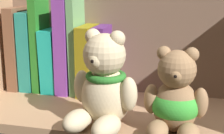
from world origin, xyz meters
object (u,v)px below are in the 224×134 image
at_px(book_0, 21,47).
at_px(book_4, 69,45).
at_px(book_3, 55,59).
at_px(book_5, 79,43).
at_px(book_1, 33,50).
at_px(teddy_bear_larger, 104,86).
at_px(book_2, 43,43).
at_px(teddy_bear_smaller, 175,100).
at_px(book_7, 104,59).
at_px(book_6, 91,58).

relative_size(book_0, book_4, 0.90).
xyz_separation_m(book_3, book_5, (0.06, 0.00, 0.04)).
height_order(book_0, book_3, book_0).
relative_size(book_0, book_1, 1.05).
height_order(book_5, teddy_bear_larger, book_5).
distance_m(book_2, teddy_bear_larger, 0.29).
relative_size(book_5, teddy_bear_larger, 1.32).
bearing_deg(teddy_bear_smaller, book_7, 134.25).
bearing_deg(book_3, book_6, 0.00).
relative_size(book_2, teddy_bear_smaller, 1.46).
distance_m(book_2, book_7, 0.16).
xyz_separation_m(book_1, teddy_bear_larger, (0.24, -0.19, -0.02)).
distance_m(book_2, book_6, 0.13).
distance_m(book_0, book_7, 0.22).
height_order(book_2, book_3, book_2).
relative_size(teddy_bear_larger, teddy_bear_smaller, 1.16).
bearing_deg(book_6, book_2, 180.00).
xyz_separation_m(book_2, book_5, (0.09, 0.00, 0.00)).
xyz_separation_m(book_7, teddy_bear_larger, (0.05, -0.19, -0.00)).
bearing_deg(book_6, book_0, 180.00).
xyz_separation_m(book_6, teddy_bear_larger, (0.09, -0.19, -0.00)).
bearing_deg(book_5, teddy_bear_larger, -59.12).
distance_m(book_0, book_1, 0.03).
height_order(book_5, teddy_bear_smaller, book_5).
relative_size(book_0, book_2, 0.88).
bearing_deg(book_2, book_3, -0.00).
height_order(book_1, teddy_bear_larger, book_1).
relative_size(book_6, teddy_bear_larger, 0.91).
xyz_separation_m(book_1, book_4, (0.09, 0.00, 0.02)).
relative_size(book_4, book_6, 1.37).
xyz_separation_m(book_0, teddy_bear_smaller, (0.40, -0.19, -0.04)).
distance_m(book_5, teddy_bear_smaller, 0.31).
height_order(book_0, book_5, book_5).
bearing_deg(teddy_bear_smaller, book_3, 148.48).
height_order(book_3, book_7, book_7).
relative_size(book_3, book_6, 0.93).
distance_m(book_4, book_5, 0.03).
bearing_deg(book_4, book_5, 0.00).
relative_size(book_2, book_7, 1.40).
bearing_deg(book_4, book_3, -180.00).
xyz_separation_m(book_2, book_3, (0.03, -0.00, -0.04)).
distance_m(book_1, book_6, 0.15).
bearing_deg(book_5, book_0, 180.00).
distance_m(book_2, teddy_bear_smaller, 0.39).
height_order(book_0, book_4, book_4).
height_order(book_4, book_5, book_5).
height_order(book_7, teddy_bear_smaller, book_7).
xyz_separation_m(book_0, book_7, (0.21, 0.00, -0.02)).
distance_m(book_3, book_5, 0.08).
xyz_separation_m(book_0, book_5, (0.15, 0.00, 0.02)).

